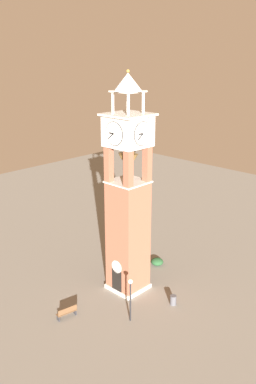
# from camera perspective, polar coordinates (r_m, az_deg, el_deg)

# --- Properties ---
(ground) EXTENTS (80.00, 80.00, 0.00)m
(ground) POSITION_cam_1_polar(r_m,az_deg,el_deg) (37.32, 0.00, -12.87)
(ground) COLOR gray
(clock_tower) EXTENTS (3.30, 3.30, 18.24)m
(clock_tower) POSITION_cam_1_polar(r_m,az_deg,el_deg) (33.96, -0.00, -1.81)
(clock_tower) COLOR #93543D
(clock_tower) RESTS_ON ground
(park_bench) EXTENTS (0.72, 1.65, 0.95)m
(park_bench) POSITION_cam_1_polar(r_m,az_deg,el_deg) (33.73, -8.32, -15.91)
(park_bench) COLOR brown
(park_bench) RESTS_ON ground
(lamp_post) EXTENTS (0.36, 0.36, 3.57)m
(lamp_post) POSITION_cam_1_polar(r_m,az_deg,el_deg) (31.99, 0.32, -13.46)
(lamp_post) COLOR black
(lamp_post) RESTS_ON ground
(trash_bin) EXTENTS (0.52, 0.52, 0.80)m
(trash_bin) POSITION_cam_1_polar(r_m,az_deg,el_deg) (35.13, 6.17, -14.43)
(trash_bin) COLOR #4C4C51
(trash_bin) RESTS_ON ground
(shrub_near_entry) EXTENTS (1.18, 1.18, 0.67)m
(shrub_near_entry) POSITION_cam_1_polar(r_m,az_deg,el_deg) (40.78, 4.00, -9.45)
(shrub_near_entry) COLOR #234C28
(shrub_near_entry) RESTS_ON ground
(shrub_left_of_tower) EXTENTS (0.85, 0.85, 1.06)m
(shrub_left_of_tower) POSITION_cam_1_polar(r_m,az_deg,el_deg) (39.22, 0.05, -10.30)
(shrub_left_of_tower) COLOR #234C28
(shrub_left_of_tower) RESTS_ON ground
(shrub_behind_bench) EXTENTS (0.71, 0.71, 0.63)m
(shrub_behind_bench) POSITION_cam_1_polar(r_m,az_deg,el_deg) (39.63, 1.70, -10.33)
(shrub_behind_bench) COLOR #234C28
(shrub_behind_bench) RESTS_ON ground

